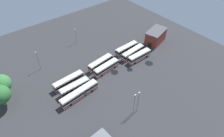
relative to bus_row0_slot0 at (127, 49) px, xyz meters
name	(u,v)px	position (x,y,z in m)	size (l,w,h in m)	color
ground_plane	(107,71)	(15.33, 4.77, -1.85)	(111.12, 111.12, 0.00)	#333335
bus_row0_slot0	(127,49)	(0.00, 0.00, 0.00)	(11.94, 2.80, 3.50)	silver
bus_row0_slot1	(133,52)	(-0.23, 3.91, 0.00)	(12.37, 3.58, 3.50)	silver
bus_row0_slot2	(139,56)	(-0.62, 7.61, 0.00)	(11.67, 2.63, 3.50)	silver
bus_row1_slot0	(101,63)	(15.40, 0.73, 0.00)	(12.01, 3.84, 3.50)	silver
bus_row1_slot1	(106,68)	(15.25, 4.57, 0.00)	(11.84, 3.49, 3.50)	silver
bus_row2_slot0	(69,81)	(31.18, 1.76, 0.00)	(12.42, 3.08, 3.50)	silver
bus_row2_slot1	(75,87)	(31.03, 5.98, 0.00)	(11.64, 2.65, 3.50)	silver
bus_row2_slot2	(79,93)	(31.21, 9.64, 0.00)	(15.30, 3.76, 3.50)	silver
depot_building	(156,36)	(-16.51, 2.61, 1.41)	(12.62, 9.30, 6.49)	maroon
lamp_post_near_entrance	(76,35)	(14.29, -20.84, 2.41)	(0.56, 0.28, 7.70)	slate
lamp_post_mid_lot	(38,60)	(36.12, -13.49, 3.06)	(0.56, 0.28, 8.98)	slate
lamp_post_by_building	(138,101)	(19.44, 27.04, 3.41)	(0.56, 0.28, 9.68)	slate
lamp_post_far_corner	(134,103)	(20.75, 26.72, 3.20)	(0.56, 0.28, 9.27)	slate
tree_north_edge	(2,84)	(51.52, -7.32, 4.46)	(6.51, 6.51, 9.58)	brown
tree_northeast	(0,95)	(53.31, -2.59, 4.34)	(6.53, 6.53, 9.46)	brown
puddle_front_lane	(119,63)	(7.76, 3.91, -1.85)	(2.27, 2.27, 0.01)	black
puddle_centre_drain	(149,63)	(-2.16, 12.31, -1.85)	(3.52, 3.52, 0.01)	black
puddle_between_rows	(130,70)	(7.16, 10.14, -1.85)	(2.51, 2.51, 0.01)	black
puddle_near_shelter	(114,72)	(13.17, 7.38, -1.85)	(3.14, 3.14, 0.01)	black
puddle_back_corner	(111,58)	(8.65, -0.60, -1.85)	(2.52, 2.52, 0.01)	black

